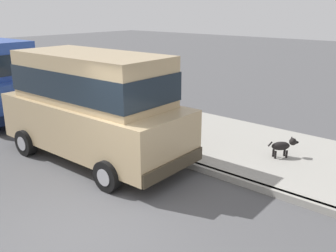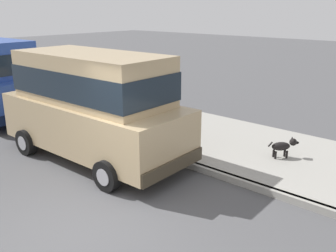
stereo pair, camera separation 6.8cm
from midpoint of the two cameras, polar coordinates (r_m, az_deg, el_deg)
The scene contains 6 objects.
ground_plane at distance 6.43m, azimuth -13.20°, elevation -15.55°, with size 80.00×80.00×0.00m, color #4C4C4F.
curb at distance 8.39m, azimuth 4.70°, elevation -6.29°, with size 0.16×64.00×0.14m, color gray.
sidewalk at distance 9.80m, azimuth 10.98°, elevation -2.95°, with size 3.60×64.00×0.14m, color #99968E.
car_tan_van at distance 8.77m, azimuth -11.26°, elevation 3.65°, with size 2.21×4.94×2.52m.
dog_black at distance 9.00m, azimuth 17.55°, elevation -2.92°, with size 0.60×0.54×0.49m.
fire_hydrant at distance 10.19m, azimuth -5.59°, elevation 0.52°, with size 0.34×0.24×0.72m.
Camera 2 is at (-2.99, -4.51, 3.48)m, focal length 39.66 mm.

